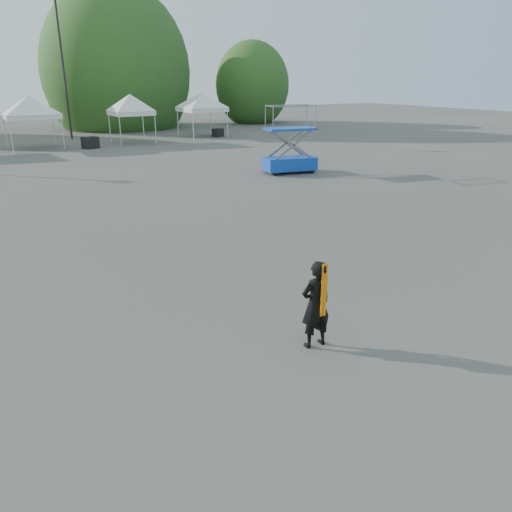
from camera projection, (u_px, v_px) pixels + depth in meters
ground at (263, 300)px, 10.69m from camera, size 120.00×120.00×0.00m
light_pole_east at (62, 61)px, 35.95m from camera, size 0.60×0.25×9.80m
tree_mid_e at (117, 72)px, 44.74m from camera, size 5.12×5.12×7.79m
tree_far_e at (252, 85)px, 49.92m from camera, size 3.84×3.84×5.84m
tent_e at (29, 100)px, 31.74m from camera, size 4.58×4.58×3.88m
tent_f at (130, 98)px, 34.42m from camera, size 3.80×3.80×3.88m
tent_g at (201, 96)px, 38.05m from camera, size 4.37×4.37×3.88m
man at (316, 304)px, 8.62m from camera, size 0.60×0.41×1.60m
scissor_lift at (290, 139)px, 24.11m from camera, size 2.69×1.74×3.21m
crate_mid at (90, 143)px, 32.84m from camera, size 1.10×0.95×0.74m
crate_east at (218, 133)px, 39.18m from camera, size 0.98×0.89×0.62m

